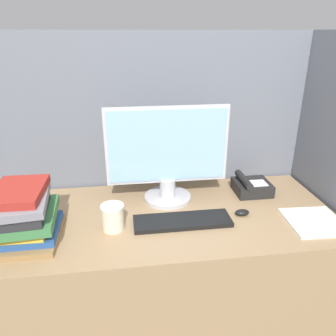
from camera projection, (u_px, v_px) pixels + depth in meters
name	position (u px, v px, depth m)	size (l,w,h in m)	color
cubicle_panel_rear	(157.00, 179.00, 1.87)	(1.97, 0.04, 1.57)	slate
cubicle_panel_right	(327.00, 198.00, 1.65)	(0.04, 0.76, 1.57)	slate
desk	(166.00, 281.00, 1.67)	(1.57, 0.70, 0.78)	#937551
monitor	(167.00, 158.00, 1.57)	(0.59, 0.23, 0.47)	#B7B7BC
keyboard	(182.00, 221.00, 1.45)	(0.43, 0.13, 0.02)	black
mouse	(242.00, 213.00, 1.51)	(0.07, 0.04, 0.03)	black
coffee_cup	(113.00, 217.00, 1.39)	(0.10, 0.10, 0.11)	beige
book_stack	(25.00, 216.00, 1.30)	(0.24, 0.31, 0.23)	olive
desk_telephone	(251.00, 186.00, 1.71)	(0.18, 0.18, 0.10)	black
paper_pile	(314.00, 222.00, 1.45)	(0.25, 0.25, 0.01)	white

